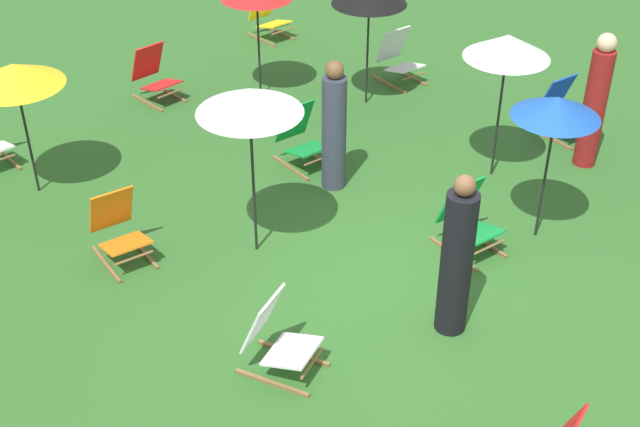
{
  "coord_description": "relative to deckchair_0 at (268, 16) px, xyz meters",
  "views": [
    {
      "loc": [
        -6.11,
        -3.65,
        5.7
      ],
      "look_at": [
        0.0,
        1.2,
        0.5
      ],
      "focal_mm": 48.27,
      "sensor_mm": 36.0,
      "label": 1
    }
  ],
  "objects": [
    {
      "name": "deckchair_4",
      "position": [
        -2.99,
        -3.19,
        0.0
      ],
      "size": [
        0.64,
        0.85,
        0.83
      ],
      "rotation": [
        0.0,
        0.0,
        -0.24
      ],
      "color": "olive",
      "rests_on": "ground"
    },
    {
      "name": "deckchair_12",
      "position": [
        -0.1,
        -2.75,
        0.0
      ],
      "size": [
        0.65,
        0.85,
        0.83
      ],
      "rotation": [
        0.0,
        0.0,
        -0.25
      ],
      "color": "olive",
      "rests_on": "ground"
    },
    {
      "name": "ground_plane",
      "position": [
        -4.37,
        -5.8,
        -0.37
      ],
      "size": [
        40.0,
        40.0,
        0.0
      ],
      "primitive_type": "plane",
      "color": "#2D6026"
    },
    {
      "name": "umbrella_4",
      "position": [
        -5.56,
        -1.06,
        1.2
      ],
      "size": [
        1.13,
        1.13,
        1.7
      ],
      "color": "black",
      "rests_on": "ground"
    },
    {
      "name": "person_2",
      "position": [
        -3.17,
        -3.86,
        0.43
      ],
      "size": [
        0.41,
        0.41,
        1.68
      ],
      "rotation": [
        0.0,
        0.0,
        0.54
      ],
      "color": "#333847",
      "rests_on": "ground"
    },
    {
      "name": "deckchair_13",
      "position": [
        -5.83,
        -2.96,
        0.0
      ],
      "size": [
        0.68,
        0.87,
        0.83
      ],
      "rotation": [
        0.0,
        0.0,
        -0.3
      ],
      "color": "olive",
      "rests_on": "ground"
    },
    {
      "name": "person_0",
      "position": [
        -4.57,
        -6.41,
        0.46
      ],
      "size": [
        0.39,
        0.39,
        1.76
      ],
      "rotation": [
        0.0,
        0.0,
        5.97
      ],
      "color": "black",
      "rests_on": "ground"
    },
    {
      "name": "umbrella_1",
      "position": [
        -4.79,
        -4.02,
        1.47
      ],
      "size": [
        1.11,
        1.11,
        1.98
      ],
      "color": "black",
      "rests_on": "ground"
    },
    {
      "name": "umbrella_0",
      "position": [
        -1.69,
        -5.28,
        1.37
      ],
      "size": [
        1.03,
        1.03,
        1.89
      ],
      "color": "black",
      "rests_on": "ground"
    },
    {
      "name": "deckchair_1",
      "position": [
        -6.08,
        -5.45,
        0.0
      ],
      "size": [
        0.64,
        0.85,
        0.83
      ],
      "rotation": [
        0.0,
        0.0,
        0.23
      ],
      "color": "olive",
      "rests_on": "ground"
    },
    {
      "name": "person_1",
      "position": [
        -0.69,
        -6.1,
        0.5
      ],
      "size": [
        0.31,
        0.31,
        1.79
      ],
      "rotation": [
        0.0,
        0.0,
        3.23
      ],
      "color": "maroon",
      "rests_on": "ground"
    },
    {
      "name": "umbrella_3",
      "position": [
        -2.58,
        -6.35,
        1.26
      ],
      "size": [
        0.95,
        0.95,
        1.75
      ],
      "color": "black",
      "rests_on": "ground"
    },
    {
      "name": "deckchair_0",
      "position": [
        0.0,
        0.0,
        0.0
      ],
      "size": [
        0.6,
        0.83,
        0.83
      ],
      "rotation": [
        0.0,
        0.0,
        -0.17
      ],
      "color": "olive",
      "rests_on": "ground"
    },
    {
      "name": "deckchair_11",
      "position": [
        -0.15,
        -5.48,
        0.0
      ],
      "size": [
        0.67,
        0.86,
        0.83
      ],
      "rotation": [
        0.0,
        0.0,
        -0.29
      ],
      "color": "olive",
      "rests_on": "ground"
    },
    {
      "name": "deckchair_14",
      "position": [
        -2.87,
        -0.28,
        0.0
      ],
      "size": [
        0.56,
        0.81,
        0.83
      ],
      "rotation": [
        0.0,
        0.0,
        -0.11
      ],
      "color": "olive",
      "rests_on": "ground"
    },
    {
      "name": "deckchair_6",
      "position": [
        -3.29,
        -5.84,
        0.0
      ],
      "size": [
        0.67,
        0.86,
        0.83
      ],
      "rotation": [
        0.0,
        0.0,
        -0.28
      ],
      "color": "olive",
      "rests_on": "ground"
    }
  ]
}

